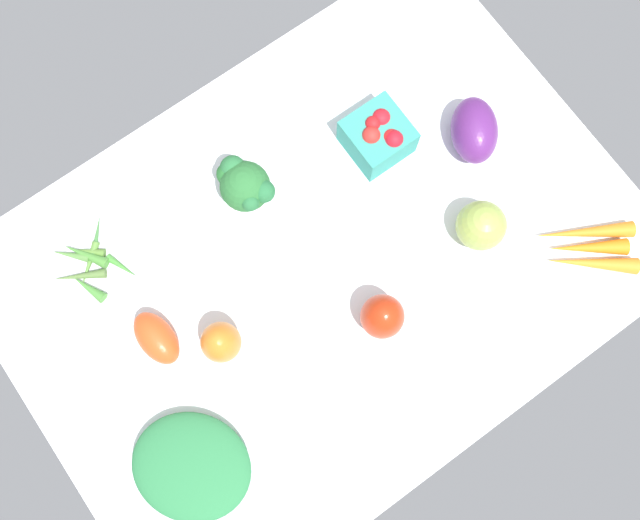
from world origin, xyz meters
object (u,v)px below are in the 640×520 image
bell_pepper_red (382,317)px  broccoli_head (244,185)px  heirloom_tomato_green (481,226)px  berry_basket (378,136)px  roma_tomato (157,338)px  bell_pepper_orange (221,342)px  eggplant (474,130)px  okra_pile (87,263)px  carrot_bunch (587,247)px  leafy_greens_clump (191,467)px

bell_pepper_red → broccoli_head: bearing=-79.1°
bell_pepper_red → heirloom_tomato_green: 22.33cm
berry_basket → roma_tomato: (48.93, 6.76, -1.17)cm
bell_pepper_orange → eggplant: bell_pepper_orange is taller
berry_basket → okra_pile: berry_basket is taller
carrot_bunch → bell_pepper_orange: bearing=-20.5°
berry_basket → bell_pepper_orange: bell_pepper_orange is taller
berry_basket → heirloom_tomato_green: size_ratio=1.19×
roma_tomato → okra_pile: size_ratio=0.72×
okra_pile → berry_basket: bearing=168.2°
carrot_bunch → bell_pepper_orange: size_ratio=1.78×
berry_basket → roma_tomato: berry_basket is taller
carrot_bunch → heirloom_tomato_green: bearing=-44.9°
berry_basket → bell_pepper_red: bearing=54.5°
roma_tomato → eggplant: bearing=85.0°
heirloom_tomato_green → eggplant: (-9.49, -13.77, -0.24)cm
berry_basket → heirloom_tomato_green: (-4.34, 22.34, 0.16)cm
broccoli_head → eggplant: broccoli_head is taller
heirloom_tomato_green → bell_pepper_orange: size_ratio=0.88×
roma_tomato → eggplant: 62.80cm
broccoli_head → roma_tomato: broccoli_head is taller
roma_tomato → berry_basket: bearing=94.6°
bell_pepper_red → okra_pile: bell_pepper_red is taller
broccoli_head → bell_pepper_orange: 25.38cm
heirloom_tomato_green → broccoli_head: bearing=-44.3°
berry_basket → heirloom_tomato_green: same height
eggplant → heirloom_tomato_green: bearing=177.8°
broccoli_head → carrot_bunch: (-40.97, 40.24, -5.66)cm
okra_pile → carrot_bunch: bearing=146.3°
okra_pile → bell_pepper_orange: size_ratio=1.42×
roma_tomato → bell_pepper_orange: bell_pepper_orange is taller
berry_basket → leafy_greens_clump: bearing=25.6°
berry_basket → okra_pile: (51.92, -10.84, -3.18)cm
leafy_greens_clump → broccoli_head: 44.91cm
berry_basket → bell_pepper_orange: (40.79, 13.59, 0.72)cm
broccoli_head → heirloom_tomato_green: broccoli_head is taller
leafy_greens_clump → heirloom_tomato_green: bearing=-176.0°
bell_pepper_red → broccoli_head: 30.54cm
bell_pepper_red → carrot_bunch: size_ratio=0.57×
carrot_bunch → eggplant: 27.13cm
broccoli_head → roma_tomato: bearing=24.7°
carrot_bunch → bell_pepper_orange: (58.19, -21.75, 3.30)cm
heirloom_tomato_green → okra_pile: size_ratio=0.62×
berry_basket → roma_tomato: size_ratio=1.02×
leafy_greens_clump → roma_tomato: size_ratio=1.95×
broccoli_head → okra_pile: (28.35, -5.95, -6.25)cm
heirloom_tomato_green → carrot_bunch: 18.63cm
bell_pepper_orange → eggplant: bearing=-174.7°
leafy_greens_clump → broccoli_head: (-31.75, -31.39, 4.89)cm
bell_pepper_red → heirloom_tomato_green: size_ratio=1.16×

